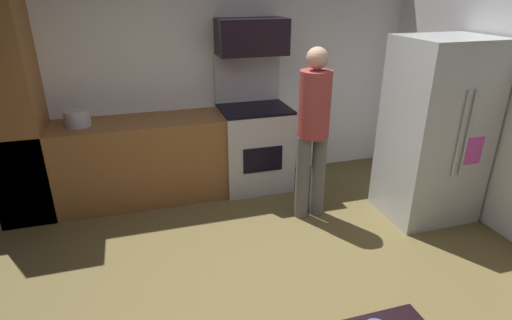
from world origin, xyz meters
name	(u,v)px	position (x,y,z in m)	size (l,w,h in m)	color
ground_plane	(260,307)	(0.00, 0.00, -0.01)	(5.20, 4.80, 0.02)	brown
wall_back	(199,72)	(0.00, 2.34, 1.30)	(5.20, 0.12, 2.60)	silver
lower_cabinet_run	(125,163)	(-0.90, 1.98, 0.45)	(2.40, 0.60, 0.90)	brown
cabinet_column	(7,117)	(-1.90, 1.98, 1.05)	(0.60, 0.60, 2.10)	brown
oven_range	(254,144)	(0.53, 1.97, 0.51)	(0.76, 0.65, 1.51)	#B9B7BE
microwave	(252,37)	(0.53, 2.06, 1.69)	(0.74, 0.38, 0.37)	black
refrigerator	(435,131)	(2.03, 0.85, 0.89)	(0.84, 0.73, 1.78)	silver
person_cook	(313,127)	(0.87, 1.13, 0.95)	(0.31, 0.30, 1.70)	slate
stock_pot	(77,118)	(-1.29, 1.98, 0.98)	(0.25, 0.25, 0.16)	#B5B0BC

